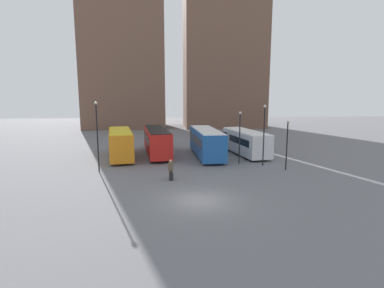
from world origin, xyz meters
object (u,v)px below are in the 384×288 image
at_px(bus_2, 206,142).
at_px(traveler, 171,167).
at_px(bus_3, 245,142).
at_px(lamp_post_1, 264,131).
at_px(bus_1, 157,140).
at_px(lamp_post_3, 97,132).
at_px(bus_0, 120,143).
at_px(lamp_post_0, 240,133).
at_px(lamp_post_2, 287,140).
at_px(suitcase, 171,177).

bearing_deg(bus_2, traveler, 152.43).
distance_m(bus_2, bus_3, 5.00).
xyz_separation_m(bus_3, lamp_post_1, (0.25, -6.06, 2.03)).
height_order(bus_1, lamp_post_3, lamp_post_3).
bearing_deg(bus_0, bus_3, -97.20).
distance_m(traveler, lamp_post_0, 9.29).
xyz_separation_m(bus_2, lamp_post_3, (-11.10, -6.43, 2.08)).
bearing_deg(lamp_post_2, bus_0, 156.57).
bearing_deg(bus_3, bus_1, 76.08).
distance_m(bus_2, traveler, 10.40).
bearing_deg(bus_3, traveler, 128.45).
distance_m(suitcase, lamp_post_3, 8.39).
distance_m(bus_2, suitcase, 10.92).
height_order(bus_0, lamp_post_0, lamp_post_0).
relative_size(bus_2, lamp_post_2, 2.15).
bearing_deg(lamp_post_3, suitcase, -27.30).
relative_size(bus_0, lamp_post_0, 1.69).
bearing_deg(suitcase, lamp_post_1, -39.00).
bearing_deg(lamp_post_0, suitcase, -141.73).
relative_size(bus_2, suitcase, 11.62).
xyz_separation_m(bus_0, suitcase, (5.66, -10.01, -1.43)).
distance_m(bus_0, lamp_post_3, 6.93).
bearing_deg(bus_0, lamp_post_0, -118.06).
bearing_deg(bus_3, lamp_post_1, 173.23).
bearing_deg(bus_1, suitcase, -179.57).
bearing_deg(bus_0, bus_2, -100.42).
xyz_separation_m(bus_0, lamp_post_2, (16.84, -7.30, 1.15)).
bearing_deg(lamp_post_1, traveler, -156.58).
bearing_deg(traveler, bus_2, -0.00).
bearing_deg(suitcase, traveler, 28.94).
height_order(lamp_post_1, lamp_post_2, lamp_post_1).
xyz_separation_m(bus_2, lamp_post_1, (5.19, -5.26, 1.87)).
xyz_separation_m(bus_1, lamp_post_2, (12.71, -8.91, 1.16)).
bearing_deg(lamp_post_3, bus_3, 24.23).
relative_size(bus_1, traveler, 6.38).
relative_size(bus_3, lamp_post_1, 1.52).
relative_size(lamp_post_0, lamp_post_2, 1.14).
distance_m(bus_1, lamp_post_2, 15.56).
distance_m(bus_3, lamp_post_1, 6.39).
distance_m(bus_0, suitcase, 11.59).
xyz_separation_m(bus_0, traveler, (5.62, -9.49, -0.74)).
bearing_deg(bus_1, traveler, -179.41).
bearing_deg(lamp_post_3, traveler, -23.86).
distance_m(bus_0, lamp_post_2, 18.39).
bearing_deg(bus_1, lamp_post_3, 140.12).
xyz_separation_m(lamp_post_1, lamp_post_2, (1.65, -1.95, -0.73)).
bearing_deg(bus_0, lamp_post_2, -123.34).
xyz_separation_m(lamp_post_2, lamp_post_3, (-17.94, 0.78, 0.94)).
bearing_deg(lamp_post_0, lamp_post_1, -26.24).
relative_size(bus_1, bus_3, 1.15).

